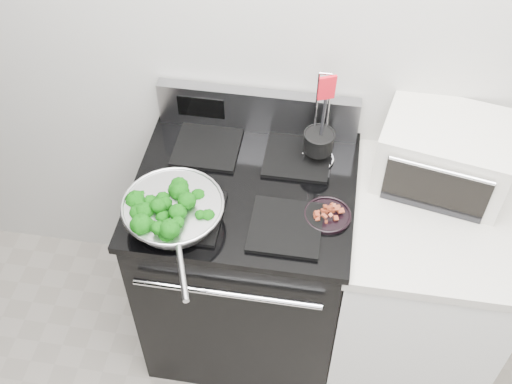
% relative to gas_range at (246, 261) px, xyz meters
% --- Properties ---
extents(back_wall, '(4.00, 0.02, 2.70)m').
position_rel_gas_range_xyz_m(back_wall, '(0.30, 0.34, 0.86)').
color(back_wall, beige).
rests_on(back_wall, ground).
extents(gas_range, '(0.79, 0.69, 1.13)m').
position_rel_gas_range_xyz_m(gas_range, '(0.00, 0.00, 0.00)').
color(gas_range, black).
rests_on(gas_range, floor).
extents(counter, '(0.62, 0.68, 0.92)m').
position_rel_gas_range_xyz_m(counter, '(0.68, -0.00, -0.03)').
color(counter, white).
rests_on(counter, floor).
extents(skillet, '(0.35, 0.53, 0.07)m').
position_rel_gas_range_xyz_m(skillet, '(-0.20, -0.20, 0.52)').
color(skillet, silver).
rests_on(skillet, gas_range).
extents(broccoli_pile, '(0.27, 0.27, 0.09)m').
position_rel_gas_range_xyz_m(broccoli_pile, '(-0.21, -0.20, 0.54)').
color(broccoli_pile, black).
rests_on(broccoli_pile, skillet).
extents(bacon_plate, '(0.16, 0.16, 0.04)m').
position_rel_gas_range_xyz_m(bacon_plate, '(0.30, -0.10, 0.48)').
color(bacon_plate, black).
rests_on(bacon_plate, gas_range).
extents(utensil_holder, '(0.13, 0.13, 0.39)m').
position_rel_gas_range_xyz_m(utensil_holder, '(0.24, 0.17, 0.53)').
color(utensil_holder, silver).
rests_on(utensil_holder, gas_range).
extents(toaster_oven, '(0.50, 0.41, 0.25)m').
position_rel_gas_range_xyz_m(toaster_oven, '(0.69, 0.17, 0.56)').
color(toaster_oven, beige).
rests_on(toaster_oven, counter).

